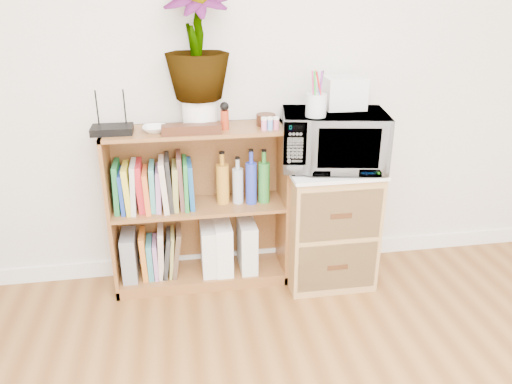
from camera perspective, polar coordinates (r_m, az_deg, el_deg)
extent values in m
cube|color=white|center=(3.24, -0.08, -7.33)|extent=(4.00, 0.02, 0.10)
cube|color=brown|center=(2.89, -6.49, -1.91)|extent=(1.00, 0.30, 0.95)
cube|color=#9E7542|center=(3.00, 8.16, -3.69)|extent=(0.50, 0.45, 0.70)
imported|color=white|center=(2.80, 8.81, 5.90)|extent=(0.62, 0.47, 0.31)
cylinder|color=silver|center=(2.65, 6.87, 9.82)|extent=(0.11, 0.11, 0.12)
cube|color=silver|center=(2.85, 10.01, 11.11)|extent=(0.22, 0.18, 0.17)
cube|color=black|center=(2.73, -16.11, 6.86)|extent=(0.21, 0.14, 0.04)
imported|color=white|center=(2.70, -11.49, 7.07)|extent=(0.13, 0.13, 0.03)
cylinder|color=white|center=(2.73, -6.46, 8.91)|extent=(0.18, 0.18, 0.16)
imported|color=#357C31|center=(2.67, -6.82, 16.77)|extent=(0.33, 0.33, 0.60)
cube|color=#391A0F|center=(2.63, -7.39, 7.12)|extent=(0.31, 0.08, 0.05)
cylinder|color=#A32E14|center=(2.69, -3.60, 8.21)|extent=(0.05, 0.05, 0.10)
cylinder|color=#361A0E|center=(2.78, 1.14, 8.26)|extent=(0.11, 0.11, 0.06)
cube|color=#CA708E|center=(2.68, 1.62, 7.72)|extent=(0.12, 0.04, 0.06)
cube|color=gray|center=(3.03, -14.23, -7.01)|extent=(0.08, 0.22, 0.27)
cube|color=silver|center=(3.00, -5.39, -6.43)|extent=(0.09, 0.23, 0.29)
cube|color=white|center=(3.00, -3.79, -6.20)|extent=(0.10, 0.25, 0.31)
cube|color=silver|center=(3.02, -1.02, -6.01)|extent=(0.10, 0.24, 0.30)
cube|color=#1E7139|center=(2.85, -15.62, 0.51)|extent=(0.04, 0.20, 0.27)
cube|color=#1A38A1|center=(2.85, -15.00, 0.13)|extent=(0.03, 0.20, 0.23)
cube|color=yellow|center=(2.84, -14.44, 0.50)|extent=(0.04, 0.20, 0.27)
cube|color=beige|center=(2.84, -13.80, 0.68)|extent=(0.04, 0.20, 0.28)
cube|color=red|center=(2.84, -13.09, 0.63)|extent=(0.05, 0.20, 0.27)
cube|color=orange|center=(2.84, -12.34, 0.34)|extent=(0.03, 0.20, 0.23)
cube|color=teal|center=(2.84, -11.73, 0.58)|extent=(0.03, 0.20, 0.26)
cube|color=#A873AD|center=(2.84, -11.08, 0.45)|extent=(0.04, 0.20, 0.24)
cube|color=beige|center=(2.83, -10.46, 0.99)|extent=(0.04, 0.20, 0.29)
cube|color=black|center=(2.82, -9.86, 1.14)|extent=(0.04, 0.20, 0.30)
cube|color=#979345|center=(2.83, -9.22, 0.72)|extent=(0.04, 0.20, 0.25)
cube|color=brown|center=(2.82, -8.62, 1.27)|extent=(0.03, 0.20, 0.31)
cube|color=#207B33|center=(2.83, -8.05, 1.04)|extent=(0.02, 0.20, 0.28)
cube|color=#185294|center=(2.83, -7.48, 0.89)|extent=(0.03, 0.20, 0.26)
cylinder|color=#C28124|center=(2.84, -3.82, 1.47)|extent=(0.07, 0.07, 0.30)
cylinder|color=#A9B1BF|center=(2.85, -2.10, 1.27)|extent=(0.06, 0.06, 0.27)
cylinder|color=#273AB8|center=(2.85, -0.62, 1.81)|extent=(0.06, 0.06, 0.31)
cylinder|color=#2D7D2E|center=(2.86, 0.86, 1.83)|extent=(0.07, 0.07, 0.31)
cube|color=orange|center=(3.02, -12.66, -6.93)|extent=(0.04, 0.19, 0.28)
cube|color=teal|center=(3.03, -11.97, -7.29)|extent=(0.03, 0.19, 0.23)
cube|color=#9D71A9|center=(3.03, -11.37, -7.29)|extent=(0.03, 0.19, 0.22)
cube|color=#C8B09B|center=(3.01, -10.80, -6.64)|extent=(0.04, 0.19, 0.30)
cube|color=#292929|center=(3.02, -10.14, -6.89)|extent=(0.07, 0.19, 0.26)
cube|color=olive|center=(3.01, -9.61, -6.82)|extent=(0.04, 0.19, 0.27)
cube|color=#4D3B2C|center=(3.01, -9.09, -6.66)|extent=(0.07, 0.19, 0.28)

